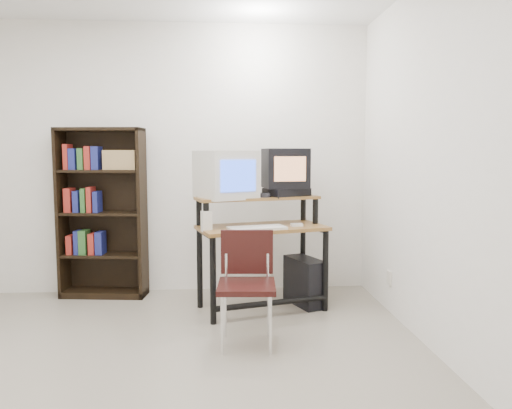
{
  "coord_description": "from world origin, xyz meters",
  "views": [
    {
      "loc": [
        0.53,
        -2.92,
        1.37
      ],
      "look_at": [
        0.84,
        1.1,
        0.95
      ],
      "focal_mm": 35.0,
      "sensor_mm": 36.0,
      "label": 1
    }
  ],
  "objects": [
    {
      "name": "floor",
      "position": [
        0.0,
        0.0,
        -0.01
      ],
      "size": [
        4.0,
        4.0,
        0.01
      ],
      "primitive_type": "cube",
      "color": "#9E9583",
      "rests_on": "ground"
    },
    {
      "name": "back_wall",
      "position": [
        0.0,
        2.0,
        1.3
      ],
      "size": [
        4.0,
        0.01,
        2.6
      ],
      "primitive_type": "cube",
      "color": "white",
      "rests_on": "floor"
    },
    {
      "name": "right_wall",
      "position": [
        2.0,
        0.0,
        1.3
      ],
      "size": [
        0.01,
        4.0,
        2.6
      ],
      "primitive_type": "cube",
      "color": "white",
      "rests_on": "floor"
    },
    {
      "name": "computer_desk",
      "position": [
        0.9,
        1.33,
        0.67
      ],
      "size": [
        1.18,
        0.8,
        0.98
      ],
      "rotation": [
        0.0,
        0.0,
        0.27
      ],
      "color": "olive",
      "rests_on": "floor"
    },
    {
      "name": "crt_monitor",
      "position": [
        0.6,
        1.38,
        1.18
      ],
      "size": [
        0.58,
        0.58,
        0.41
      ],
      "rotation": [
        0.0,
        0.0,
        0.47
      ],
      "color": "silver",
      "rests_on": "computer_desk"
    },
    {
      "name": "vcr",
      "position": [
        1.14,
        1.49,
        1.01
      ],
      "size": [
        0.44,
        0.4,
        0.08
      ],
      "primitive_type": "cube",
      "rotation": [
        0.0,
        0.0,
        0.48
      ],
      "color": "black",
      "rests_on": "computer_desk"
    },
    {
      "name": "crt_tv",
      "position": [
        1.14,
        1.52,
        1.23
      ],
      "size": [
        0.41,
        0.4,
        0.35
      ],
      "rotation": [
        0.0,
        0.0,
        0.1
      ],
      "color": "black",
      "rests_on": "vcr"
    },
    {
      "name": "cd_spindle",
      "position": [
        0.93,
        1.35,
        0.99
      ],
      "size": [
        0.12,
        0.12,
        0.05
      ],
      "primitive_type": "cylinder",
      "rotation": [
        0.0,
        0.0,
        0.01
      ],
      "color": "#26262B",
      "rests_on": "computer_desk"
    },
    {
      "name": "keyboard",
      "position": [
        0.85,
        1.15,
        0.74
      ],
      "size": [
        0.51,
        0.32,
        0.03
      ],
      "primitive_type": "cube",
      "rotation": [
        0.0,
        0.0,
        0.24
      ],
      "color": "silver",
      "rests_on": "computer_desk"
    },
    {
      "name": "mousepad",
      "position": [
        1.21,
        1.3,
        0.72
      ],
      "size": [
        0.27,
        0.25,
        0.01
      ],
      "primitive_type": "cube",
      "rotation": [
        0.0,
        0.0,
        0.38
      ],
      "color": "black",
      "rests_on": "computer_desk"
    },
    {
      "name": "mouse",
      "position": [
        1.21,
        1.29,
        0.74
      ],
      "size": [
        0.11,
        0.07,
        0.03
      ],
      "primitive_type": "cube",
      "rotation": [
        0.0,
        0.0,
        0.11
      ],
      "color": "white",
      "rests_on": "mousepad"
    },
    {
      "name": "desk_speaker",
      "position": [
        0.44,
        1.14,
        0.8
      ],
      "size": [
        0.1,
        0.09,
        0.17
      ],
      "primitive_type": "cube",
      "rotation": [
        0.0,
        0.0,
        0.29
      ],
      "color": "silver",
      "rests_on": "computer_desk"
    },
    {
      "name": "pc_tower",
      "position": [
        1.31,
        1.42,
        0.21
      ],
      "size": [
        0.35,
        0.49,
        0.42
      ],
      "primitive_type": "cube",
      "rotation": [
        0.0,
        0.0,
        0.37
      ],
      "color": "black",
      "rests_on": "floor"
    },
    {
      "name": "school_chair",
      "position": [
        0.73,
        0.56,
        0.49
      ],
      "size": [
        0.43,
        0.43,
        0.8
      ],
      "rotation": [
        0.0,
        0.0,
        -0.07
      ],
      "color": "black",
      "rests_on": "floor"
    },
    {
      "name": "bookshelf",
      "position": [
        -0.56,
        1.85,
        0.83
      ],
      "size": [
        0.82,
        0.36,
        1.59
      ],
      "rotation": [
        0.0,
        0.0,
        -0.12
      ],
      "color": "black",
      "rests_on": "floor"
    },
    {
      "name": "wall_outlet",
      "position": [
        1.99,
        1.15,
        0.3
      ],
      "size": [
        0.02,
        0.08,
        0.12
      ],
      "primitive_type": "cube",
      "color": "beige",
      "rests_on": "right_wall"
    }
  ]
}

